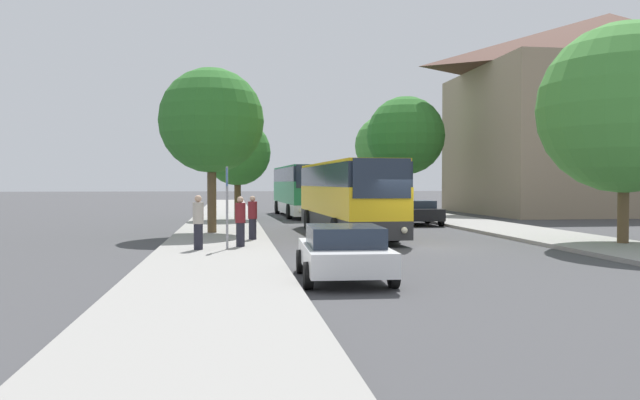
% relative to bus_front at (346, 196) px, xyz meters
% --- Properties ---
extents(ground_plane, '(300.00, 300.00, 0.00)m').
position_rel_bus_front_xyz_m(ground_plane, '(1.32, -5.74, -1.76)').
color(ground_plane, '#424244').
rests_on(ground_plane, ground).
extents(sidewalk_left, '(4.00, 120.00, 0.15)m').
position_rel_bus_front_xyz_m(sidewalk_left, '(-5.68, -5.74, -1.68)').
color(sidewalk_left, gray).
rests_on(sidewalk_left, ground_plane).
extents(sidewalk_right, '(4.00, 120.00, 0.15)m').
position_rel_bus_front_xyz_m(sidewalk_right, '(8.32, -5.74, -1.68)').
color(sidewalk_right, gray).
rests_on(sidewalk_right, ground_plane).
extents(building_right_background, '(21.70, 15.05, 15.54)m').
position_rel_bus_front_xyz_m(building_right_background, '(23.96, 17.29, 6.01)').
color(building_right_background, gray).
rests_on(building_right_background, ground_plane).
extents(bus_front, '(2.98, 12.07, 3.29)m').
position_rel_bus_front_xyz_m(bus_front, '(0.00, 0.00, 0.00)').
color(bus_front, '#2D2D2D').
rests_on(bus_front, ground_plane).
extents(bus_middle, '(3.18, 11.90, 3.52)m').
position_rel_bus_front_xyz_m(bus_middle, '(-0.31, 16.15, 0.12)').
color(bus_middle, silver).
rests_on(bus_middle, ground_plane).
extents(parked_car_left_curb, '(2.27, 4.15, 1.34)m').
position_rel_bus_front_xyz_m(parked_car_left_curb, '(-2.45, -12.89, -1.05)').
color(parked_car_left_curb, silver).
rests_on(parked_car_left_curb, ground_plane).
extents(parked_car_right_near, '(2.11, 4.17, 1.38)m').
position_rel_bus_front_xyz_m(parked_car_right_near, '(5.25, 6.25, -1.02)').
color(parked_car_right_near, black).
rests_on(parked_car_right_near, ground_plane).
extents(bus_stop_sign, '(0.08, 0.45, 2.77)m').
position_rel_bus_front_xyz_m(bus_stop_sign, '(-5.31, -6.78, 0.10)').
color(bus_stop_sign, gray).
rests_on(bus_stop_sign, sidewalk_left).
extents(pedestrian_waiting_near, '(0.36, 0.36, 1.75)m').
position_rel_bus_front_xyz_m(pedestrian_waiting_near, '(-4.86, -5.92, -0.72)').
color(pedestrian_waiting_near, '#23232D').
rests_on(pedestrian_waiting_near, sidewalk_left).
extents(pedestrian_waiting_far, '(0.36, 0.36, 1.71)m').
position_rel_bus_front_xyz_m(pedestrian_waiting_far, '(-4.34, -3.23, -0.75)').
color(pedestrian_waiting_far, '#23232D').
rests_on(pedestrian_waiting_far, sidewalk_left).
extents(pedestrian_walking_back, '(0.36, 0.36, 1.82)m').
position_rel_bus_front_xyz_m(pedestrian_walking_back, '(-6.26, -6.72, -0.69)').
color(pedestrian_walking_back, '#23232D').
rests_on(pedestrian_walking_back, sidewalk_left).
extents(tree_left_near, '(4.04, 4.04, 6.11)m').
position_rel_bus_front_xyz_m(tree_left_near, '(-4.80, 10.49, 2.46)').
color(tree_left_near, '#513D23').
rests_on(tree_left_near, sidewalk_left).
extents(tree_left_far, '(4.68, 4.68, 7.35)m').
position_rel_bus_front_xyz_m(tree_left_far, '(-6.04, 0.44, 3.38)').
color(tree_left_far, brown).
rests_on(tree_left_far, sidewalk_left).
extents(tree_right_near, '(5.66, 5.66, 8.56)m').
position_rel_bus_front_xyz_m(tree_right_near, '(9.15, 29.56, 4.11)').
color(tree_right_near, '#513D23').
rests_on(tree_right_near, sidewalk_right).
extents(tree_right_mid, '(5.85, 5.85, 8.70)m').
position_rel_bus_front_xyz_m(tree_right_mid, '(7.77, 17.60, 4.15)').
color(tree_right_mid, '#47331E').
rests_on(tree_right_mid, sidewalk_right).
extents(tree_right_far, '(6.28, 6.28, 8.13)m').
position_rel_bus_front_xyz_m(tree_right_far, '(9.20, -6.58, 3.37)').
color(tree_right_far, brown).
rests_on(tree_right_far, sidewalk_right).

